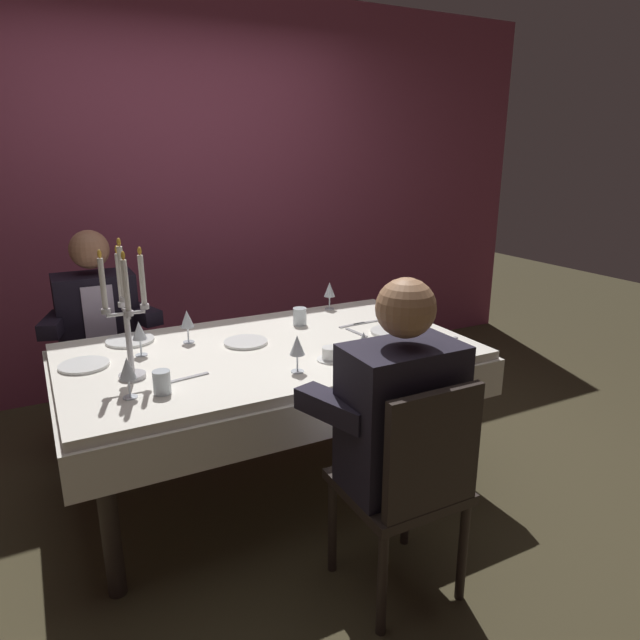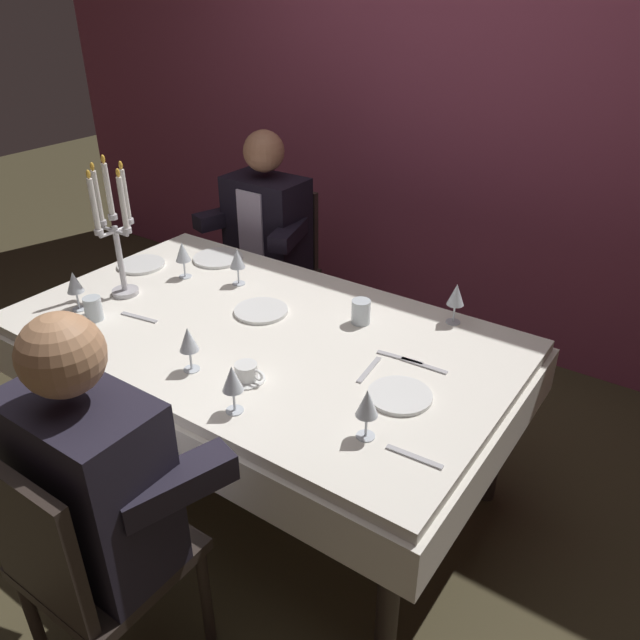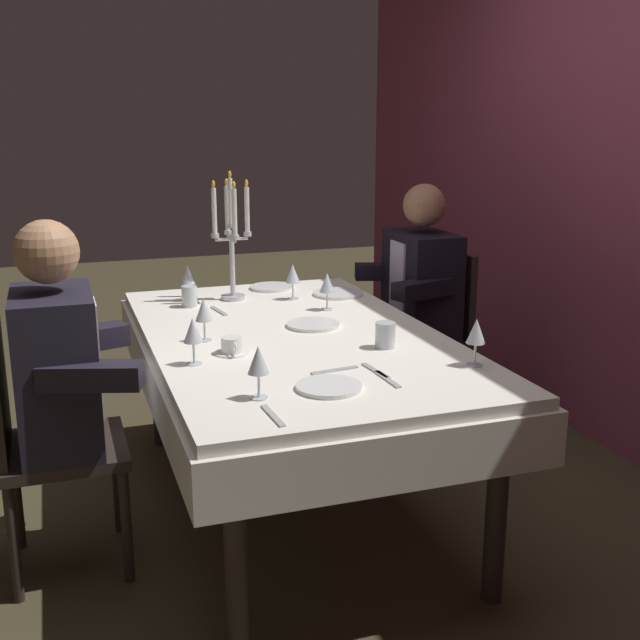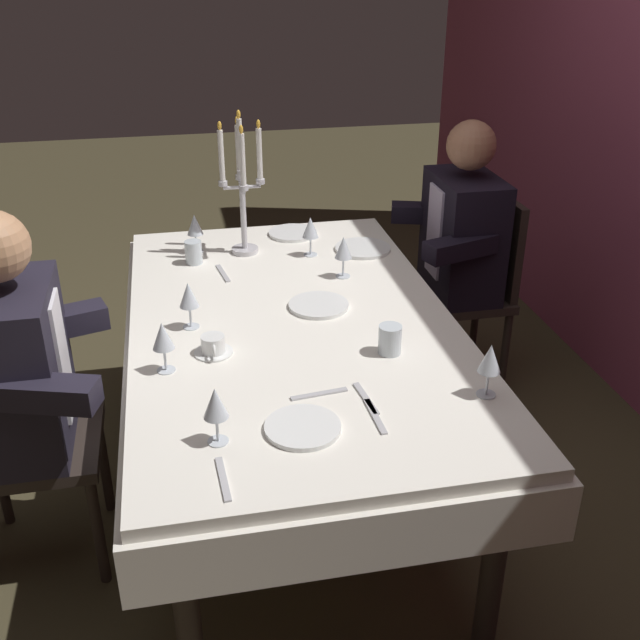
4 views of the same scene
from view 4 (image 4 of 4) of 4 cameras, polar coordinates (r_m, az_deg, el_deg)
ground_plane at (r=3.02m, az=-1.84°, el=-12.56°), size 12.00×12.00×0.00m
dining_table at (r=2.67m, az=-2.04°, el=-2.21°), size 1.94×1.14×0.74m
candelabra at (r=3.09m, az=-5.89°, el=9.87°), size 0.19×0.19×0.58m
dinner_plate_0 at (r=3.36m, az=-2.05°, el=6.56°), size 0.21×0.21×0.01m
dinner_plate_1 at (r=3.20m, az=3.24°, el=5.40°), size 0.23×0.23×0.01m
dinner_plate_2 at (r=2.69m, az=-0.10°, el=1.12°), size 0.21×0.21×0.01m
dinner_plate_3 at (r=2.05m, az=-1.31°, el=-8.08°), size 0.21×0.21×0.01m
wine_glass_0 at (r=1.96m, az=-7.87°, el=-6.35°), size 0.07×0.07×0.16m
wine_glass_1 at (r=2.30m, az=-11.75°, el=-1.30°), size 0.07×0.07×0.16m
wine_glass_2 at (r=2.90m, az=1.77°, el=5.36°), size 0.07×0.07×0.16m
wine_glass_3 at (r=2.54m, az=-9.85°, el=1.79°), size 0.07×0.07×0.16m
wine_glass_4 at (r=2.18m, az=12.66°, el=-2.98°), size 0.07×0.07×0.16m
wine_glass_5 at (r=3.10m, az=-0.73°, el=6.91°), size 0.07×0.07×0.16m
wine_glass_6 at (r=3.17m, az=-9.40°, el=7.00°), size 0.07×0.07×0.16m
water_tumbler_0 at (r=2.39m, az=5.28°, el=-1.47°), size 0.07×0.07×0.09m
water_tumbler_1 at (r=3.09m, az=-9.50°, el=5.05°), size 0.07×0.07×0.09m
coffee_cup_0 at (r=2.41m, az=-8.04°, el=-1.94°), size 0.13×0.12×0.06m
fork_0 at (r=2.19m, az=-0.06°, el=-5.59°), size 0.04×0.17×0.01m
fork_1 at (r=1.89m, az=-7.29°, el=-11.77°), size 0.17×0.03×0.01m
fork_2 at (r=2.10m, az=4.18°, el=-7.24°), size 0.17×0.02×0.01m
fork_3 at (r=2.98m, az=-7.31°, el=3.51°), size 0.17×0.04×0.01m
spoon_4 at (r=2.17m, az=3.48°, el=-5.91°), size 0.17×0.04×0.01m
seated_diner_0 at (r=3.43m, az=10.80°, el=6.31°), size 0.63×0.48×1.24m
seated_diner_1 at (r=2.51m, az=-21.89°, el=-3.40°), size 0.63×0.48×1.24m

